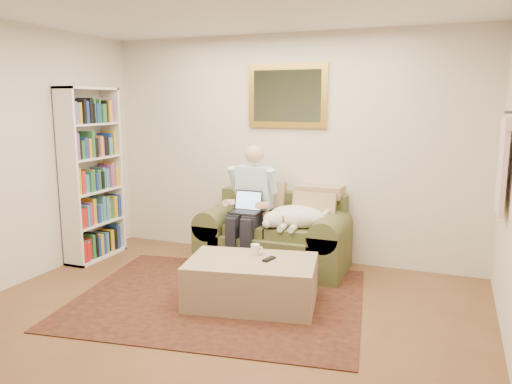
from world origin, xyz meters
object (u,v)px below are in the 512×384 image
Objects in this scene: sleeping_dog at (297,217)px; bookshelf at (92,175)px; seated_man at (249,208)px; sofa at (274,243)px; laptop at (247,207)px; ottoman at (252,282)px; coffee_mug at (255,249)px.

sleeping_dog is 0.33× the size of bookshelf.
sofa is at bearing 31.45° from seated_man.
laptop is at bearing -138.98° from sofa.
sofa is at bearing 41.02° from laptop.
sleeping_dog is at bearing 82.77° from ottoman.
seated_man reaches higher than laptop.
ottoman is at bearing -79.46° from coffee_mug.
ottoman is 11.52× the size of coffee_mug.
bookshelf is at bearing 164.76° from ottoman.
ottoman is at bearing -66.08° from seated_man.
sleeping_dog reaches higher than ottoman.
bookshelf is at bearing -171.12° from sleeping_dog.
bookshelf reaches higher than sleeping_dog.
laptop is 0.16× the size of bookshelf.
seated_man is 4.33× the size of laptop.
seated_man is at bearing 113.92° from ottoman.
sofa is 2.26m from bookshelf.
seated_man is 0.07m from laptop.
ottoman is (0.41, -0.86, -0.51)m from laptop.
sofa reaches higher than sleeping_dog.
sofa is 5.15× the size of laptop.
coffee_mug is at bearing -61.30° from laptop.
seated_man is 1.90m from bookshelf.
bookshelf is (-2.23, 0.45, 0.53)m from coffee_mug.
seated_man is 1.18× the size of ottoman.
coffee_mug is 0.05× the size of bookshelf.
ottoman is (0.17, -1.07, -0.07)m from sofa.
seated_man reaches higher than sleeping_dog.
seated_man reaches higher than coffee_mug.
seated_man is 1.11m from ottoman.
bookshelf is at bearing -167.75° from sofa.
ottoman is (-0.13, -0.99, -0.41)m from sleeping_dog.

